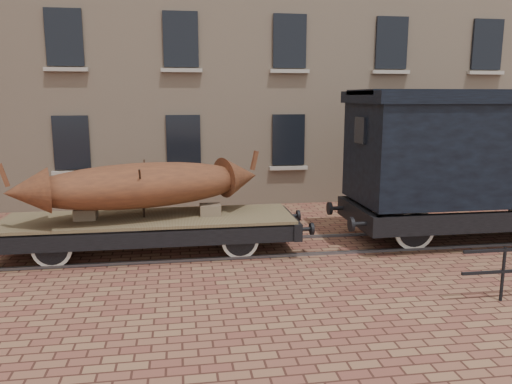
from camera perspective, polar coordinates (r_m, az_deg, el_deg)
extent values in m
plane|color=brown|center=(12.34, 4.06, -6.26)|extent=(90.00, 90.00, 0.00)
cube|color=#C9AB8B|center=(22.48, 6.19, 19.40)|extent=(40.00, 10.00, 14.00)
cube|color=black|center=(16.84, -20.33, 5.31)|extent=(1.10, 0.12, 1.70)
cube|color=#A1998C|center=(16.89, -20.16, 2.09)|extent=(1.30, 0.18, 0.12)
cube|color=black|center=(16.51, -8.29, 5.77)|extent=(1.10, 0.12, 1.70)
cube|color=#A1998C|center=(16.56, -8.20, 2.48)|extent=(1.30, 0.18, 0.12)
cube|color=black|center=(16.92, 3.71, 5.98)|extent=(1.10, 0.12, 1.70)
cube|color=#A1998C|center=(16.96, 3.72, 2.76)|extent=(1.30, 0.18, 0.12)
cube|color=black|center=(18.00, 14.71, 5.94)|extent=(1.10, 0.12, 1.70)
cube|color=#A1998C|center=(18.05, 14.64, 2.92)|extent=(1.30, 0.18, 0.12)
cube|color=black|center=(19.66, 24.16, 5.73)|extent=(1.10, 0.12, 1.70)
cube|color=#A1998C|center=(19.70, 24.04, 2.97)|extent=(1.30, 0.18, 0.12)
cube|color=black|center=(16.88, -21.06, 16.18)|extent=(1.10, 0.12, 1.70)
cube|color=#A1998C|center=(16.75, -20.88, 12.97)|extent=(1.30, 0.18, 0.12)
cube|color=black|center=(16.55, -8.60, 16.87)|extent=(1.10, 0.12, 1.70)
cube|color=#A1998C|center=(16.41, -8.50, 13.60)|extent=(1.30, 0.18, 0.12)
cube|color=black|center=(16.95, 3.85, 16.82)|extent=(1.10, 0.12, 1.70)
cube|color=#A1998C|center=(16.82, 3.86, 13.62)|extent=(1.30, 0.18, 0.12)
cube|color=black|center=(18.04, 15.22, 16.11)|extent=(1.10, 0.12, 1.70)
cube|color=#A1998C|center=(17.91, 15.14, 13.11)|extent=(1.30, 0.18, 0.12)
cube|color=black|center=(19.69, 24.89, 15.03)|extent=(1.10, 0.12, 1.70)
cube|color=#A1998C|center=(19.58, 24.77, 12.28)|extent=(1.30, 0.18, 0.12)
cube|color=#59595E|center=(11.66, 4.85, -7.14)|extent=(30.00, 0.08, 0.06)
cube|color=#59595E|center=(13.01, 3.35, -5.22)|extent=(30.00, 0.08, 0.06)
cylinder|color=black|center=(10.05, 26.38, -8.42)|extent=(0.06, 0.06, 1.00)
cube|color=brown|center=(11.85, -12.07, -3.05)|extent=(6.62, 1.94, 0.11)
cube|color=black|center=(11.03, -12.27, -5.22)|extent=(6.62, 0.14, 0.40)
cube|color=black|center=(12.77, -11.83, -3.01)|extent=(6.62, 0.14, 0.40)
cube|color=black|center=(12.16, 3.76, -3.50)|extent=(0.19, 2.03, 0.40)
cylinder|color=black|center=(11.59, 5.67, -4.24)|extent=(0.31, 0.09, 0.09)
cylinder|color=black|center=(11.63, 6.39, -4.20)|extent=(0.07, 0.28, 0.28)
cylinder|color=black|center=(12.84, 4.19, -2.73)|extent=(0.31, 0.09, 0.09)
cylinder|color=black|center=(12.87, 4.84, -2.71)|extent=(0.07, 0.28, 0.28)
cylinder|color=black|center=(12.24, -21.56, -5.10)|extent=(0.09, 1.68, 0.09)
cylinder|color=silver|center=(11.56, -22.33, -6.06)|extent=(0.85, 0.06, 0.85)
cylinder|color=black|center=(11.56, -22.33, -6.06)|extent=(0.69, 0.09, 0.69)
cube|color=black|center=(11.41, -22.52, -5.19)|extent=(0.79, 0.07, 0.09)
cylinder|color=silver|center=(12.92, -20.88, -4.23)|extent=(0.85, 0.06, 0.85)
cylinder|color=black|center=(12.92, -20.88, -4.23)|extent=(0.69, 0.09, 0.69)
cube|color=black|center=(12.97, -20.85, -3.21)|extent=(0.79, 0.07, 0.09)
cylinder|color=black|center=(12.00, -2.25, -4.63)|extent=(0.09, 1.68, 0.09)
cylinder|color=silver|center=(11.31, -1.82, -5.59)|extent=(0.85, 0.06, 0.85)
cylinder|color=black|center=(11.31, -1.82, -5.59)|extent=(0.69, 0.09, 0.69)
cube|color=black|center=(11.15, -1.76, -4.70)|extent=(0.79, 0.07, 0.09)
cylinder|color=silver|center=(12.69, -2.63, -3.78)|extent=(0.85, 0.06, 0.85)
cylinder|color=black|center=(12.69, -2.63, -3.78)|extent=(0.69, 0.09, 0.69)
cube|color=black|center=(12.74, -2.69, -2.74)|extent=(0.79, 0.07, 0.09)
cube|color=black|center=(11.93, -12.01, -4.65)|extent=(3.53, 0.05, 0.05)
cube|color=brown|center=(11.97, -18.87, -2.38)|extent=(0.49, 0.44, 0.25)
cube|color=brown|center=(11.81, -5.25, -2.02)|extent=(0.49, 0.44, 0.25)
ellipsoid|color=brown|center=(11.69, -12.81, 0.75)|extent=(5.35, 2.96, 1.02)
cone|color=brown|center=(11.43, -24.75, 0.02)|extent=(1.12, 1.18, 0.97)
cube|color=brown|center=(11.38, -26.90, 1.73)|extent=(0.22, 0.16, 0.49)
cone|color=brown|center=(12.42, -1.84, 1.80)|extent=(1.12, 1.18, 0.97)
cube|color=brown|center=(12.52, -0.18, 3.63)|extent=(0.22, 0.16, 0.49)
cylinder|color=black|center=(11.31, -12.92, -0.27)|extent=(0.04, 0.87, 1.26)
cylinder|color=black|center=(12.12, -12.66, 0.48)|extent=(0.04, 0.87, 1.26)
cube|color=black|center=(13.10, 26.44, -3.06)|extent=(6.30, 0.17, 0.47)
cube|color=black|center=(14.99, 21.40, -1.03)|extent=(6.30, 0.17, 0.47)
cube|color=black|center=(12.62, 11.58, -2.61)|extent=(0.23, 2.52, 0.47)
cylinder|color=black|center=(11.70, 10.84, -3.65)|extent=(0.08, 0.34, 0.34)
cylinder|color=black|center=(13.25, 8.41, -1.88)|extent=(0.08, 0.34, 0.34)
cylinder|color=black|center=(13.12, 16.29, -3.36)|extent=(0.11, 2.00, 0.11)
cylinder|color=silver|center=(12.49, 17.68, -4.14)|extent=(1.01, 0.07, 1.01)
cylinder|color=black|center=(12.49, 17.68, -4.14)|extent=(0.83, 0.11, 0.83)
cylinder|color=silver|center=(13.76, 15.03, -2.65)|extent=(1.01, 0.07, 1.01)
cylinder|color=black|center=(13.76, 15.03, -2.65)|extent=(0.83, 0.11, 0.83)
cube|color=black|center=(13.80, 24.23, 4.21)|extent=(6.30, 2.52, 2.42)
cube|color=black|center=(13.73, 24.67, 9.83)|extent=(6.49, 2.67, 0.29)
cube|color=black|center=(13.73, 24.71, 10.31)|extent=(6.49, 1.79, 0.13)
cube|color=black|center=(12.31, 11.87, 6.94)|extent=(0.08, 0.63, 0.63)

